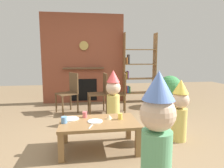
% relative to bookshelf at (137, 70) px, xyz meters
% --- Properties ---
extents(ground_plane, '(12.00, 12.00, 0.00)m').
position_rel_bookshelf_xyz_m(ground_plane, '(-1.16, -2.40, -0.88)').
color(ground_plane, '#846B4C').
extents(brick_fireplace_feature, '(2.20, 0.28, 2.40)m').
position_rel_bookshelf_xyz_m(brick_fireplace_feature, '(-1.48, 0.20, 0.32)').
color(brick_fireplace_feature, brown).
rests_on(brick_fireplace_feature, ground_plane).
extents(bookshelf, '(0.90, 0.28, 1.90)m').
position_rel_bookshelf_xyz_m(bookshelf, '(0.00, 0.00, 0.00)').
color(bookshelf, olive).
rests_on(bookshelf, ground_plane).
extents(coffee_table, '(1.05, 0.64, 0.40)m').
position_rel_bookshelf_xyz_m(coffee_table, '(-1.30, -2.74, -0.54)').
color(coffee_table, olive).
rests_on(coffee_table, ground_plane).
extents(paper_cup_near_left, '(0.08, 0.08, 0.09)m').
position_rel_bookshelf_xyz_m(paper_cup_near_left, '(-1.76, -2.75, -0.43)').
color(paper_cup_near_left, '#669EE0').
rests_on(paper_cup_near_left, coffee_table).
extents(paper_cup_near_right, '(0.06, 0.06, 0.09)m').
position_rel_bookshelf_xyz_m(paper_cup_near_right, '(-1.00, -2.70, -0.43)').
color(paper_cup_near_right, '#F2CC4C').
rests_on(paper_cup_near_right, coffee_table).
extents(paper_cup_center, '(0.07, 0.07, 0.09)m').
position_rel_bookshelf_xyz_m(paper_cup_center, '(-1.49, -2.55, -0.43)').
color(paper_cup_center, '#E5666B').
rests_on(paper_cup_center, coffee_table).
extents(paper_plate_front, '(0.22, 0.22, 0.01)m').
position_rel_bookshelf_xyz_m(paper_plate_front, '(-1.68, -2.59, -0.47)').
color(paper_plate_front, white).
rests_on(paper_plate_front, coffee_table).
extents(paper_plate_rear, '(0.20, 0.20, 0.01)m').
position_rel_bookshelf_xyz_m(paper_plate_rear, '(-1.35, -2.75, -0.47)').
color(paper_plate_rear, white).
rests_on(paper_plate_rear, coffee_table).
extents(birthday_cake_slice, '(0.10, 0.10, 0.06)m').
position_rel_bookshelf_xyz_m(birthday_cake_slice, '(-1.15, -2.67, -0.44)').
color(birthday_cake_slice, '#EAC68C').
rests_on(birthday_cake_slice, coffee_table).
extents(table_fork, '(0.07, 0.15, 0.01)m').
position_rel_bookshelf_xyz_m(table_fork, '(-1.42, -2.94, -0.47)').
color(table_fork, silver).
rests_on(table_fork, coffee_table).
extents(child_with_cone_hat, '(0.32, 0.32, 1.16)m').
position_rel_bookshelf_xyz_m(child_with_cone_hat, '(-0.85, -3.73, -0.26)').
color(child_with_cone_hat, '#66B27F').
rests_on(child_with_cone_hat, ground_plane).
extents(child_in_pink, '(0.26, 0.26, 0.94)m').
position_rel_bookshelf_xyz_m(child_in_pink, '(-0.07, -2.63, -0.38)').
color(child_in_pink, '#E0CC66').
rests_on(child_in_pink, ground_plane).
extents(child_by_the_chairs, '(0.28, 0.28, 1.02)m').
position_rel_bookshelf_xyz_m(child_by_the_chairs, '(-0.94, -1.68, -0.34)').
color(child_by_the_chairs, '#E0CC66').
rests_on(child_by_the_chairs, ground_plane).
extents(dining_chair_left, '(0.54, 0.54, 0.90)m').
position_rel_bookshelf_xyz_m(dining_chair_left, '(-1.80, -0.82, -0.37)').
color(dining_chair_left, brown).
rests_on(dining_chair_left, ground_plane).
extents(dining_chair_middle, '(0.43, 0.43, 0.90)m').
position_rel_bookshelf_xyz_m(dining_chair_middle, '(-1.11, -1.00, -0.37)').
color(dining_chair_middle, brown).
rests_on(dining_chair_middle, ground_plane).
extents(dining_chair_right, '(0.45, 0.45, 0.90)m').
position_rel_bookshelf_xyz_m(dining_chair_right, '(-0.68, -1.08, -0.37)').
color(dining_chair_right, brown).
rests_on(dining_chair_right, ground_plane).
extents(potted_plant_tall, '(0.59, 0.59, 0.79)m').
position_rel_bookshelf_xyz_m(potted_plant_tall, '(0.68, -0.65, -0.41)').
color(potted_plant_tall, '#9E5B42').
rests_on(potted_plant_tall, ground_plane).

